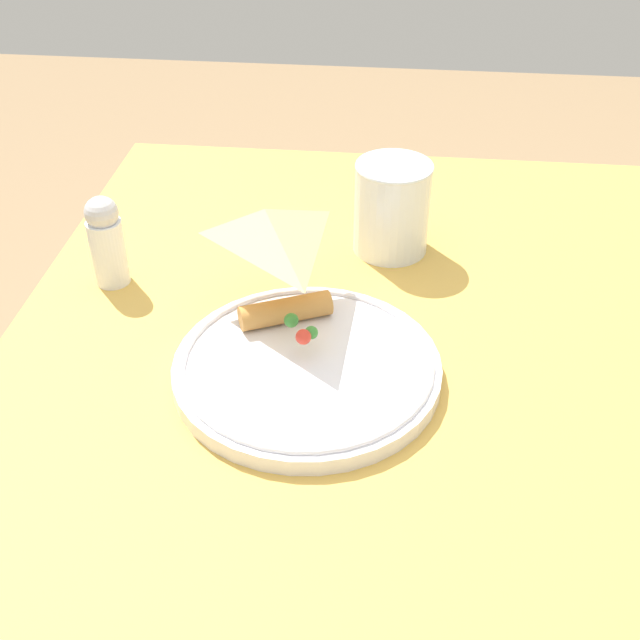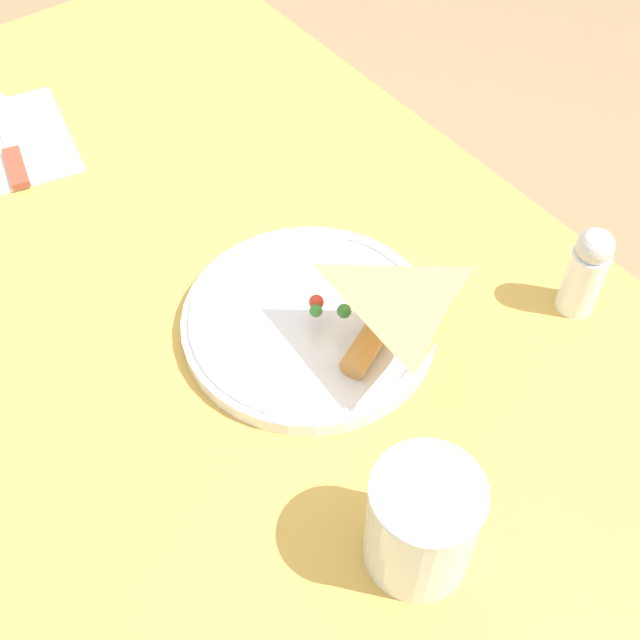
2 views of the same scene
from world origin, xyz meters
TOP-DOWN VIEW (x-y plane):
  - ground_plane at (0.00, 0.00)m, footprint 6.00×6.00m
  - dining_table at (0.00, 0.00)m, footprint 1.16×0.82m
  - plate_pizza at (-0.11, -0.11)m, footprint 0.24×0.24m
  - milk_glass at (-0.33, -0.04)m, footprint 0.08×0.08m
  - napkin_folded at (0.33, 0.01)m, footprint 0.20×0.17m
  - butter_knife at (0.32, 0.01)m, footprint 0.18×0.06m
  - salt_shaker at (-0.24, -0.33)m, footprint 0.04×0.04m

SIDE VIEW (x-z plane):
  - ground_plane at x=0.00m, z-range 0.00..0.00m
  - dining_table at x=0.00m, z-range 0.26..0.98m
  - napkin_folded at x=0.33m, z-range 0.72..0.73m
  - butter_knife at x=0.32m, z-range 0.73..0.73m
  - plate_pizza at x=-0.11m, z-range 0.71..0.76m
  - milk_glass at x=-0.33m, z-range 0.72..0.82m
  - salt_shaker at x=-0.24m, z-range 0.72..0.82m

